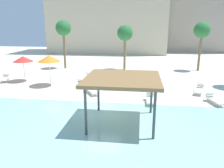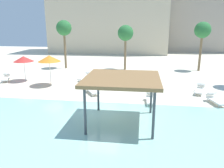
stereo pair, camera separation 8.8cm
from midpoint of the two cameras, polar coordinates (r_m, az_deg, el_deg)
name	(u,v)px [view 2 (the right image)]	position (r m, az deg, el deg)	size (l,w,h in m)	color
ground_plane	(101,111)	(14.77, -2.67, -6.82)	(80.00, 80.00, 0.00)	beige
lagoon_water	(79,155)	(10.20, -8.26, -17.62)	(44.00, 13.50, 0.04)	#99D1C6
shade_pavilion	(122,80)	(12.16, 2.83, 0.97)	(4.08, 4.08, 2.72)	#42474C
beach_umbrella_orange_0	(49,59)	(20.95, -15.68, 6.31)	(2.05, 2.05, 2.80)	silver
beach_umbrella_red_2	(23,59)	(23.52, -21.64, 6.01)	(1.94, 1.94, 2.50)	silver
lounge_chair_0	(86,77)	(22.74, -6.61, 1.83)	(1.23, 1.99, 0.74)	white
lounge_chair_1	(92,89)	(18.34, -5.10, -1.37)	(1.50, 1.93, 0.74)	white
lounge_chair_3	(200,89)	(19.70, 21.72, -1.24)	(1.22, 1.99, 0.74)	white
lounge_chair_4	(215,99)	(17.56, 25.02, -3.53)	(1.05, 1.99, 0.74)	white
lounge_chair_5	(6,78)	(24.71, -25.46, 1.51)	(1.33, 1.98, 0.74)	white
lounge_chair_6	(151,98)	(16.32, 10.05, -3.64)	(0.61, 1.90, 0.74)	white
palm_tree_0	(125,34)	(27.55, 3.57, 12.71)	(1.90, 1.90, 5.44)	brown
palm_tree_1	(64,29)	(29.02, -12.13, 13.61)	(1.90, 1.90, 6.01)	brown
palm_tree_2	(203,31)	(28.76, 22.28, 12.45)	(1.90, 1.90, 5.81)	brown
hotel_block_0	(109,5)	(45.99, -0.67, 19.68)	(22.44, 9.43, 18.38)	beige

